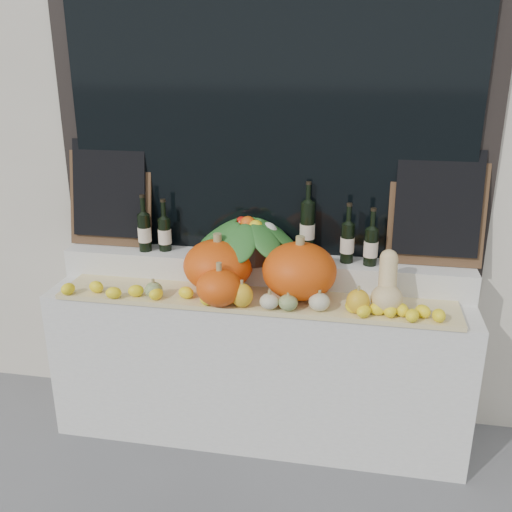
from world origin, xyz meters
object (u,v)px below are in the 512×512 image
(pumpkin_right, at_px, (299,271))
(wine_bottle_tall, at_px, (307,229))
(butternut_squash, at_px, (387,288))
(pumpkin_left, at_px, (218,265))
(produce_bowl, at_px, (248,236))

(pumpkin_right, height_order, wine_bottle_tall, wine_bottle_tall)
(butternut_squash, height_order, wine_bottle_tall, wine_bottle_tall)
(pumpkin_left, relative_size, wine_bottle_tall, 0.88)
(pumpkin_right, distance_m, produce_bowl, 0.39)
(wine_bottle_tall, bearing_deg, butternut_squash, -38.85)
(produce_bowl, bearing_deg, butternut_squash, -20.59)
(produce_bowl, bearing_deg, pumpkin_left, -125.86)
(pumpkin_right, distance_m, wine_bottle_tall, 0.31)
(pumpkin_right, height_order, butternut_squash, same)
(pumpkin_left, relative_size, produce_bowl, 0.63)
(pumpkin_left, xyz_separation_m, wine_bottle_tall, (0.45, 0.24, 0.16))
(pumpkin_left, relative_size, pumpkin_right, 0.97)
(pumpkin_left, distance_m, pumpkin_right, 0.44)
(produce_bowl, distance_m, wine_bottle_tall, 0.33)
(produce_bowl, relative_size, wine_bottle_tall, 1.41)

